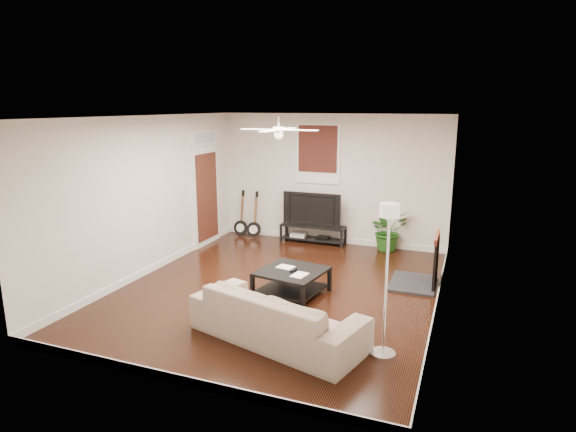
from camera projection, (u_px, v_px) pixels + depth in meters
name	position (u px, v px, depth m)	size (l,w,h in m)	color
room	(279.00, 206.00, 7.65)	(5.01, 6.01, 2.81)	black
brick_accent	(446.00, 206.00, 7.69)	(0.02, 2.20, 2.80)	brown
fireplace	(424.00, 259.00, 8.00)	(0.80, 1.10, 0.92)	black
window_back	(318.00, 154.00, 10.33)	(1.00, 0.06, 1.30)	#37110F
door_left	(206.00, 187.00, 10.27)	(0.08, 1.00, 2.50)	white
tv_stand	(313.00, 234.00, 10.56)	(1.43, 0.38, 0.40)	black
tv	(314.00, 208.00, 10.45)	(1.28, 0.17, 0.74)	black
coffee_table	(292.00, 282.00, 7.69)	(0.96, 0.96, 0.40)	black
sofa	(277.00, 315.00, 6.16)	(2.32, 0.91, 0.68)	tan
floor_lamp	(386.00, 281.00, 5.64)	(0.31, 0.31, 1.89)	silver
potted_plant	(388.00, 230.00, 9.98)	(0.77, 0.67, 0.86)	#1F5418
guitar_left	(240.00, 213.00, 11.07)	(0.33, 0.23, 1.07)	black
guitar_right	(254.00, 215.00, 10.92)	(0.33, 0.23, 1.07)	black
ceiling_fan	(279.00, 130.00, 7.38)	(1.24, 1.24, 0.32)	white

